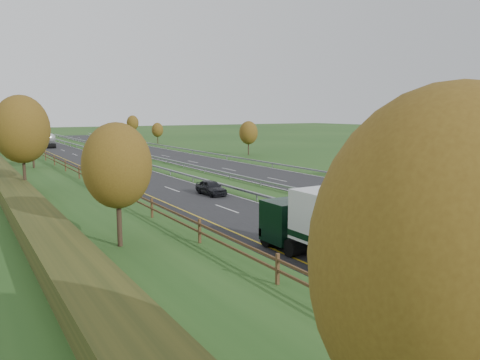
{
  "coord_description": "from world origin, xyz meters",
  "views": [
    {
      "loc": [
        -18.34,
        -11.54,
        8.39
      ],
      "look_at": [
        3.51,
        24.49,
        2.2
      ],
      "focal_mm": 35.0,
      "sensor_mm": 36.0,
      "label": 1
    }
  ],
  "objects_px": {
    "road_tanker": "(47,139)",
    "car_dark_near": "(211,187)",
    "car_silver_mid": "(95,164)",
    "car_oncoming": "(132,143)",
    "box_lorry": "(377,238)",
    "car_small_far": "(35,140)"
  },
  "relations": [
    {
      "from": "box_lorry",
      "to": "road_tanker",
      "type": "distance_m",
      "value": 103.5
    },
    {
      "from": "road_tanker",
      "to": "box_lorry",
      "type": "bearing_deg",
      "value": -90.74
    },
    {
      "from": "car_small_far",
      "to": "car_oncoming",
      "type": "distance_m",
      "value": 30.76
    },
    {
      "from": "car_dark_near",
      "to": "car_oncoming",
      "type": "bearing_deg",
      "value": 77.62
    },
    {
      "from": "road_tanker",
      "to": "car_silver_mid",
      "type": "bearing_deg",
      "value": -91.16
    },
    {
      "from": "car_dark_near",
      "to": "car_silver_mid",
      "type": "distance_m",
      "value": 29.08
    },
    {
      "from": "box_lorry",
      "to": "car_small_far",
      "type": "bearing_deg",
      "value": 89.5
    },
    {
      "from": "car_silver_mid",
      "to": "car_oncoming",
      "type": "bearing_deg",
      "value": 70.71
    },
    {
      "from": "road_tanker",
      "to": "car_dark_near",
      "type": "bearing_deg",
      "value": -87.5
    },
    {
      "from": "road_tanker",
      "to": "car_dark_near",
      "type": "height_order",
      "value": "road_tanker"
    },
    {
      "from": "road_tanker",
      "to": "car_small_far",
      "type": "xyz_separation_m",
      "value": [
        -0.26,
        17.92,
        -1.0
      ]
    },
    {
      "from": "road_tanker",
      "to": "car_dark_near",
      "type": "distance_m",
      "value": 77.45
    },
    {
      "from": "box_lorry",
      "to": "car_silver_mid",
      "type": "distance_m",
      "value": 54.89
    },
    {
      "from": "car_dark_near",
      "to": "car_silver_mid",
      "type": "bearing_deg",
      "value": 98.35
    },
    {
      "from": "box_lorry",
      "to": "car_small_far",
      "type": "height_order",
      "value": "box_lorry"
    },
    {
      "from": "road_tanker",
      "to": "car_oncoming",
      "type": "height_order",
      "value": "road_tanker"
    },
    {
      "from": "car_dark_near",
      "to": "car_oncoming",
      "type": "height_order",
      "value": "car_dark_near"
    },
    {
      "from": "box_lorry",
      "to": "car_oncoming",
      "type": "xyz_separation_m",
      "value": [
        19.93,
        97.12,
        -1.59
      ]
    },
    {
      "from": "car_oncoming",
      "to": "road_tanker",
      "type": "bearing_deg",
      "value": -13.89
    },
    {
      "from": "car_dark_near",
      "to": "car_small_far",
      "type": "xyz_separation_m",
      "value": [
        -3.64,
        95.29,
        0.09
      ]
    },
    {
      "from": "road_tanker",
      "to": "car_silver_mid",
      "type": "height_order",
      "value": "road_tanker"
    },
    {
      "from": "road_tanker",
      "to": "car_oncoming",
      "type": "bearing_deg",
      "value": -18.9
    }
  ]
}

